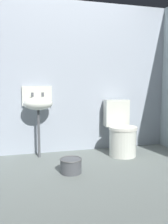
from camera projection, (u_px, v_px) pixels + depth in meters
The scene contains 5 objects.
ground_plane at pixel (91, 184), 2.57m from camera, with size 3.54×2.74×0.08m, color slate.
wall_back at pixel (68, 78), 3.61m from camera, with size 3.54×0.10×2.21m, color #9EA8B6.
toilet_near_wall at pixel (121, 132), 3.50m from camera, with size 0.43×0.62×0.78m.
sink at pixel (38, 103), 3.32m from camera, with size 0.42×0.35×0.99m.
bucket at pixel (71, 165), 2.78m from camera, with size 0.26×0.26×0.17m.
Camera 1 is at (-0.73, -2.35, 1.03)m, focal length 38.75 mm.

